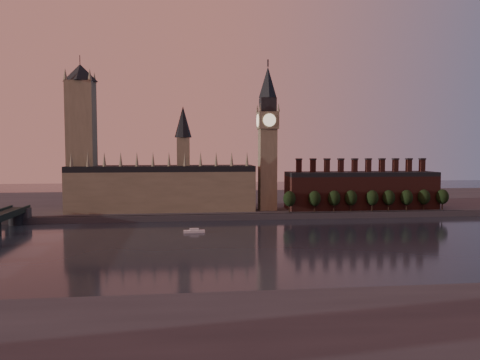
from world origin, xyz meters
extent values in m
plane|color=black|center=(0.00, 0.00, 0.00)|extent=(900.00, 900.00, 0.00)
cube|color=#424247|center=(0.00, 90.00, 2.00)|extent=(900.00, 4.00, 4.00)
cube|color=#424247|center=(0.00, 180.00, 2.00)|extent=(900.00, 180.00, 4.00)
cube|color=gray|center=(-65.00, 115.00, 18.00)|extent=(130.00, 30.00, 28.00)
cube|color=black|center=(-65.00, 115.00, 34.00)|extent=(130.00, 30.00, 4.00)
cube|color=gray|center=(-50.00, 115.00, 44.00)|extent=(9.00, 9.00, 24.00)
cone|color=black|center=(-50.00, 115.00, 67.00)|extent=(12.00, 12.00, 22.00)
cone|color=gray|center=(-124.00, 101.00, 41.00)|extent=(2.60, 2.60, 10.00)
cone|color=gray|center=(-113.27, 101.00, 41.00)|extent=(2.60, 2.60, 10.00)
cone|color=gray|center=(-102.55, 101.00, 41.00)|extent=(2.60, 2.60, 10.00)
cone|color=gray|center=(-91.82, 101.00, 41.00)|extent=(2.60, 2.60, 10.00)
cone|color=gray|center=(-81.09, 101.00, 41.00)|extent=(2.60, 2.60, 10.00)
cone|color=gray|center=(-70.36, 101.00, 41.00)|extent=(2.60, 2.60, 10.00)
cone|color=gray|center=(-59.64, 101.00, 41.00)|extent=(2.60, 2.60, 10.00)
cone|color=gray|center=(-48.91, 101.00, 41.00)|extent=(2.60, 2.60, 10.00)
cone|color=gray|center=(-38.18, 101.00, 41.00)|extent=(2.60, 2.60, 10.00)
cone|color=gray|center=(-27.45, 101.00, 41.00)|extent=(2.60, 2.60, 10.00)
cone|color=gray|center=(-16.73, 101.00, 41.00)|extent=(2.60, 2.60, 10.00)
cone|color=gray|center=(-6.00, 101.00, 41.00)|extent=(2.60, 2.60, 10.00)
cube|color=gray|center=(-120.00, 115.00, 49.00)|extent=(18.00, 18.00, 90.00)
cone|color=black|center=(-120.00, 115.00, 100.00)|extent=(24.00, 24.00, 12.00)
cylinder|color=#232326|center=(-120.00, 115.00, 106.00)|extent=(0.50, 0.50, 12.00)
cone|color=gray|center=(-128.00, 107.00, 98.00)|extent=(3.00, 3.00, 8.00)
cone|color=gray|center=(-112.00, 107.00, 98.00)|extent=(3.00, 3.00, 8.00)
cone|color=gray|center=(-128.00, 123.00, 98.00)|extent=(3.00, 3.00, 8.00)
cone|color=gray|center=(-112.00, 123.00, 98.00)|extent=(3.00, 3.00, 8.00)
cube|color=gray|center=(10.00, 110.00, 33.00)|extent=(12.00, 12.00, 58.00)
cube|color=gray|center=(10.00, 110.00, 68.00)|extent=(14.00, 14.00, 12.00)
cube|color=#232326|center=(10.00, 110.00, 79.00)|extent=(11.00, 11.00, 10.00)
cone|color=black|center=(10.00, 110.00, 95.00)|extent=(13.00, 13.00, 22.00)
cylinder|color=#232326|center=(10.00, 110.00, 108.50)|extent=(1.00, 1.00, 5.00)
cylinder|color=beige|center=(10.00, 102.80, 68.00)|extent=(9.00, 0.50, 9.00)
cylinder|color=beige|center=(10.00, 117.20, 68.00)|extent=(9.00, 0.50, 9.00)
cylinder|color=beige|center=(2.80, 110.00, 68.00)|extent=(0.50, 9.00, 9.00)
cylinder|color=beige|center=(17.20, 110.00, 68.00)|extent=(0.50, 9.00, 9.00)
cone|color=gray|center=(3.50, 103.50, 77.00)|extent=(2.00, 2.00, 6.00)
cone|color=gray|center=(16.50, 103.50, 77.00)|extent=(2.00, 2.00, 6.00)
cone|color=gray|center=(3.50, 116.50, 77.00)|extent=(2.00, 2.00, 6.00)
cone|color=gray|center=(16.50, 116.50, 77.00)|extent=(2.00, 2.00, 6.00)
cube|color=#4B221C|center=(80.00, 110.00, 16.00)|extent=(110.00, 25.00, 24.00)
cube|color=black|center=(80.00, 110.00, 29.50)|extent=(110.00, 25.00, 3.00)
cube|color=#4B221C|center=(33.00, 110.00, 35.50)|extent=(3.50, 3.50, 9.00)
cube|color=#232326|center=(33.00, 110.00, 40.50)|extent=(4.20, 4.20, 1.00)
cube|color=#4B221C|center=(43.44, 110.00, 35.50)|extent=(3.50, 3.50, 9.00)
cube|color=#232326|center=(43.44, 110.00, 40.50)|extent=(4.20, 4.20, 1.00)
cube|color=#4B221C|center=(53.89, 110.00, 35.50)|extent=(3.50, 3.50, 9.00)
cube|color=#232326|center=(53.89, 110.00, 40.50)|extent=(4.20, 4.20, 1.00)
cube|color=#4B221C|center=(64.33, 110.00, 35.50)|extent=(3.50, 3.50, 9.00)
cube|color=#232326|center=(64.33, 110.00, 40.50)|extent=(4.20, 4.20, 1.00)
cube|color=#4B221C|center=(74.78, 110.00, 35.50)|extent=(3.50, 3.50, 9.00)
cube|color=#232326|center=(74.78, 110.00, 40.50)|extent=(4.20, 4.20, 1.00)
cube|color=#4B221C|center=(85.22, 110.00, 35.50)|extent=(3.50, 3.50, 9.00)
cube|color=#232326|center=(85.22, 110.00, 40.50)|extent=(4.20, 4.20, 1.00)
cube|color=#4B221C|center=(95.67, 110.00, 35.50)|extent=(3.50, 3.50, 9.00)
cube|color=#232326|center=(95.67, 110.00, 40.50)|extent=(4.20, 4.20, 1.00)
cube|color=#4B221C|center=(106.11, 110.00, 35.50)|extent=(3.50, 3.50, 9.00)
cube|color=#232326|center=(106.11, 110.00, 40.50)|extent=(4.20, 4.20, 1.00)
cube|color=#4B221C|center=(116.56, 110.00, 35.50)|extent=(3.50, 3.50, 9.00)
cube|color=#232326|center=(116.56, 110.00, 40.50)|extent=(4.20, 4.20, 1.00)
cube|color=#4B221C|center=(127.00, 110.00, 35.50)|extent=(3.50, 3.50, 9.00)
cube|color=#232326|center=(127.00, 110.00, 40.50)|extent=(4.20, 4.20, 1.00)
cylinder|color=black|center=(22.72, 94.35, 7.00)|extent=(0.80, 0.80, 6.00)
ellipsoid|color=black|center=(22.72, 94.35, 13.50)|extent=(8.60, 8.60, 10.75)
cylinder|color=black|center=(40.54, 94.34, 7.00)|extent=(0.80, 0.80, 6.00)
ellipsoid|color=black|center=(40.54, 94.34, 13.50)|extent=(8.60, 8.60, 10.75)
cylinder|color=black|center=(54.74, 94.83, 7.00)|extent=(0.80, 0.80, 6.00)
ellipsoid|color=black|center=(54.74, 94.83, 13.50)|extent=(8.60, 8.60, 10.75)
cylinder|color=black|center=(67.15, 95.42, 7.00)|extent=(0.80, 0.80, 6.00)
ellipsoid|color=black|center=(67.15, 95.42, 13.50)|extent=(8.60, 8.60, 10.75)
cylinder|color=black|center=(82.16, 94.06, 7.00)|extent=(0.80, 0.80, 6.00)
ellipsoid|color=black|center=(82.16, 94.06, 13.50)|extent=(8.60, 8.60, 10.75)
cylinder|color=black|center=(94.32, 94.15, 7.00)|extent=(0.80, 0.80, 6.00)
ellipsoid|color=black|center=(94.32, 94.15, 13.50)|extent=(8.60, 8.60, 10.75)
cylinder|color=black|center=(107.43, 93.70, 7.00)|extent=(0.80, 0.80, 6.00)
ellipsoid|color=black|center=(107.43, 93.70, 13.50)|extent=(8.60, 8.60, 10.75)
cylinder|color=black|center=(121.26, 95.29, 7.00)|extent=(0.80, 0.80, 6.00)
ellipsoid|color=black|center=(121.26, 95.29, 13.50)|extent=(8.60, 8.60, 10.75)
cylinder|color=black|center=(135.28, 95.22, 7.00)|extent=(0.80, 0.80, 6.00)
ellipsoid|color=black|center=(135.28, 95.22, 13.50)|extent=(8.60, 8.60, 10.75)
cube|color=#424247|center=(-155.00, 90.00, 7.00)|extent=(14.00, 8.00, 6.00)
cylinder|color=#232326|center=(-155.00, 85.00, 3.88)|extent=(8.00, 8.00, 7.75)
cube|color=silver|center=(-43.74, 45.57, 0.69)|extent=(12.19, 3.75, 1.38)
cube|color=silver|center=(-43.74, 45.57, 1.90)|extent=(5.25, 2.72, 1.04)
camera|label=1|loc=(-48.01, -220.63, 47.87)|focal=35.00mm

